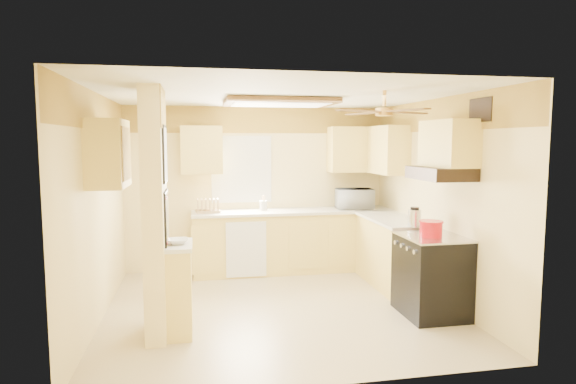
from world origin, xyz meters
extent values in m
plane|color=tan|center=(0.00, 0.00, 0.00)|extent=(4.00, 4.00, 0.00)
plane|color=white|center=(0.00, 0.00, 2.50)|extent=(4.00, 4.00, 0.00)
plane|color=#FDE59A|center=(0.00, 1.90, 1.25)|extent=(4.00, 0.00, 4.00)
plane|color=#FDE59A|center=(0.00, -1.90, 1.25)|extent=(4.00, 0.00, 4.00)
plane|color=#FDE59A|center=(-2.00, 0.00, 1.25)|extent=(0.00, 3.80, 3.80)
plane|color=#FDE59A|center=(2.00, 0.00, 1.25)|extent=(0.00, 3.80, 3.80)
cube|color=gold|center=(0.00, 1.88, 2.30)|extent=(4.00, 0.02, 0.40)
cube|color=#FDE59A|center=(-1.35, -0.55, 1.25)|extent=(0.20, 0.70, 2.50)
cube|color=#F0D168|center=(-1.13, -0.55, 0.45)|extent=(0.25, 0.55, 0.90)
cube|color=silver|center=(-1.13, -0.55, 0.92)|extent=(0.28, 0.58, 0.04)
cube|color=#F0D168|center=(0.50, 1.60, 0.45)|extent=(3.00, 0.60, 0.90)
cube|color=#F0D168|center=(1.70, 0.60, 0.45)|extent=(0.60, 1.40, 0.90)
cube|color=silver|center=(0.50, 1.59, 0.92)|extent=(3.04, 0.64, 0.04)
cube|color=silver|center=(1.69, 0.60, 0.92)|extent=(0.64, 1.44, 0.04)
cube|color=white|center=(-0.25, 1.29, 0.43)|extent=(0.58, 0.02, 0.80)
cube|color=white|center=(-0.25, 1.89, 1.55)|extent=(0.92, 0.02, 1.02)
cube|color=white|center=(-0.25, 1.89, 1.55)|extent=(0.80, 0.02, 0.90)
cube|color=#F0D168|center=(-0.85, 1.72, 1.85)|extent=(0.60, 0.35, 0.70)
cube|color=#F0D168|center=(1.55, 1.72, 1.85)|extent=(0.90, 0.35, 0.70)
cube|color=#F0D168|center=(1.82, 1.25, 1.85)|extent=(0.35, 1.00, 0.70)
cube|color=#F0D168|center=(-1.82, -0.25, 1.85)|extent=(0.35, 0.75, 0.70)
cube|color=#F0D168|center=(1.82, -0.55, 1.95)|extent=(0.35, 0.76, 0.52)
cube|color=black|center=(1.67, -0.55, 0.45)|extent=(0.65, 0.76, 0.90)
cube|color=silver|center=(1.67, -0.55, 0.91)|extent=(0.66, 0.77, 0.02)
cylinder|color=silver|center=(1.34, -0.80, 0.80)|extent=(0.03, 0.05, 0.05)
cylinder|color=silver|center=(1.34, -0.63, 0.80)|extent=(0.03, 0.05, 0.05)
cylinder|color=silver|center=(1.34, -0.47, 0.80)|extent=(0.03, 0.05, 0.05)
cylinder|color=silver|center=(1.34, -0.30, 0.80)|extent=(0.03, 0.05, 0.05)
cube|color=black|center=(1.74, -0.55, 1.62)|extent=(0.50, 0.76, 0.14)
cube|color=black|center=(-1.24, -0.55, 1.85)|extent=(0.02, 0.42, 0.57)
cube|color=white|center=(-1.23, -0.55, 1.85)|extent=(0.01, 0.37, 0.52)
cube|color=black|center=(-1.24, -0.55, 1.20)|extent=(0.02, 0.42, 0.57)
cube|color=yellow|center=(-1.23, -0.55, 1.20)|extent=(0.01, 0.37, 0.52)
cube|color=brown|center=(0.10, 0.50, 2.46)|extent=(1.35, 0.95, 0.06)
cube|color=white|center=(0.10, 0.50, 2.44)|extent=(1.15, 0.75, 0.02)
cylinder|color=gold|center=(1.00, -0.70, 2.42)|extent=(0.04, 0.04, 0.16)
cylinder|color=gold|center=(1.00, -0.70, 2.28)|extent=(0.18, 0.18, 0.08)
cube|color=brown|center=(1.30, -0.59, 2.28)|extent=(0.55, 0.28, 0.01)
cube|color=brown|center=(0.89, -0.40, 2.28)|extent=(0.28, 0.55, 0.01)
cube|color=brown|center=(0.70, -0.81, 2.28)|extent=(0.55, 0.28, 0.01)
cube|color=brown|center=(1.11, -1.00, 2.28)|extent=(0.28, 0.55, 0.01)
cube|color=black|center=(1.98, -0.90, 2.30)|extent=(0.02, 0.40, 0.25)
imported|color=white|center=(1.46, 1.57, 1.09)|extent=(0.59, 0.44, 0.31)
imported|color=white|center=(-1.13, -0.57, 0.97)|extent=(0.23, 0.23, 0.05)
cylinder|color=red|center=(1.63, -0.58, 0.99)|extent=(0.25, 0.25, 0.16)
cylinder|color=red|center=(1.63, -0.58, 1.08)|extent=(0.27, 0.27, 0.02)
cylinder|color=silver|center=(1.67, -0.08, 1.04)|extent=(0.16, 0.16, 0.21)
cylinder|color=black|center=(1.67, -0.08, 1.16)|extent=(0.10, 0.10, 0.03)
cube|color=tan|center=(-0.78, 1.58, 0.96)|extent=(0.36, 0.28, 0.04)
cube|color=tan|center=(-0.92, 1.58, 1.04)|extent=(0.02, 0.23, 0.20)
cube|color=tan|center=(-0.86, 1.58, 1.04)|extent=(0.02, 0.23, 0.20)
cube|color=tan|center=(-0.80, 1.58, 1.04)|extent=(0.02, 0.23, 0.20)
cube|color=tan|center=(-0.75, 1.58, 1.04)|extent=(0.02, 0.23, 0.20)
cube|color=tan|center=(-0.69, 1.58, 1.04)|extent=(0.02, 0.23, 0.20)
cube|color=tan|center=(-0.63, 1.58, 1.04)|extent=(0.02, 0.23, 0.20)
cylinder|color=white|center=(-0.86, 1.58, 1.04)|extent=(0.01, 0.20, 0.20)
cylinder|color=white|center=(-0.75, 1.58, 1.04)|extent=(0.01, 0.20, 0.20)
cylinder|color=white|center=(0.05, 1.66, 1.01)|extent=(0.11, 0.11, 0.14)
cylinder|color=tan|center=(0.07, 1.66, 1.05)|extent=(0.01, 0.01, 0.22)
cylinder|color=tan|center=(0.05, 1.68, 1.05)|extent=(0.01, 0.01, 0.22)
cylinder|color=tan|center=(0.03, 1.66, 1.05)|extent=(0.01, 0.01, 0.22)
cylinder|color=tan|center=(0.06, 1.64, 1.05)|extent=(0.01, 0.01, 0.22)
camera|label=1|loc=(-0.94, -5.48, 1.97)|focal=30.00mm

